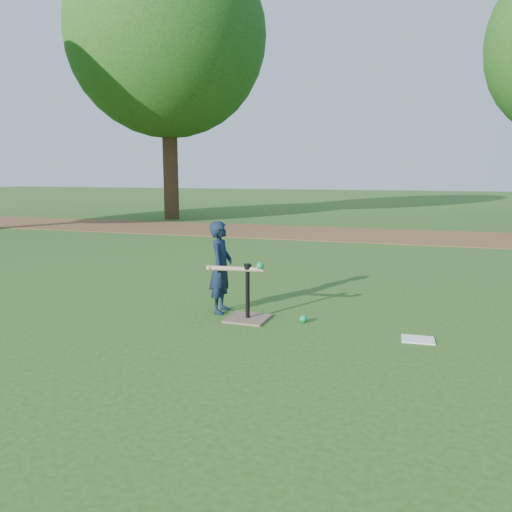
% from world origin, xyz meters
% --- Properties ---
extents(ground, '(80.00, 80.00, 0.00)m').
position_xyz_m(ground, '(0.00, 0.00, 0.00)').
color(ground, '#285116').
rests_on(ground, ground).
extents(dirt_strip, '(24.00, 3.00, 0.01)m').
position_xyz_m(dirt_strip, '(0.00, 7.50, 0.01)').
color(dirt_strip, brown).
rests_on(dirt_strip, ground).
extents(child, '(0.28, 0.40, 1.04)m').
position_xyz_m(child, '(-0.21, -0.17, 0.52)').
color(child, '#101D31').
rests_on(child, ground).
extents(wiffle_ball_ground, '(0.08, 0.08, 0.08)m').
position_xyz_m(wiffle_ball_ground, '(0.77, -0.29, 0.04)').
color(wiffle_ball_ground, '#0D944B').
rests_on(wiffle_ball_ground, ground).
extents(clipboard, '(0.31, 0.24, 0.01)m').
position_xyz_m(clipboard, '(1.93, -0.51, 0.01)').
color(clipboard, white).
rests_on(clipboard, ground).
extents(batting_tee, '(0.45, 0.45, 0.61)m').
position_xyz_m(batting_tee, '(0.17, -0.36, 0.11)').
color(batting_tee, '#755E4A').
rests_on(batting_tee, ground).
extents(swing_action, '(0.65, 0.14, 0.13)m').
position_xyz_m(swing_action, '(0.08, -0.39, 0.57)').
color(swing_action, tan).
rests_on(swing_action, ground).
extents(tree_left, '(6.40, 6.40, 9.08)m').
position_xyz_m(tree_left, '(-6.00, 10.00, 5.87)').
color(tree_left, '#382316').
rests_on(tree_left, ground).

